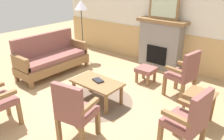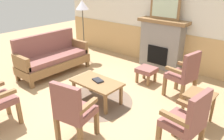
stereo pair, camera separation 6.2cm
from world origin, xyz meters
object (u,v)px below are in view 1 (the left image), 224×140
object	(u,v)px
footstool	(146,71)
floor_lamp_by_couch	(81,9)
armchair_by_window_left	(184,72)
fireplace	(161,43)
book_on_table	(98,80)
armchair_front_left	(74,110)
coffee_table	(97,84)
side_table	(200,99)
couch	(52,58)
armchair_near_fireplace	(189,119)
framed_picture	(164,8)

from	to	relation	value
footstool	floor_lamp_by_couch	size ratio (longest dim) A/B	0.24
footstool	armchair_by_window_left	world-z (taller)	armchair_by_window_left
fireplace	armchair_by_window_left	distance (m)	1.65
fireplace	book_on_table	xyz separation A→B (m)	(-0.03, -2.39, -0.20)
armchair_front_left	floor_lamp_by_couch	bearing A→B (deg)	134.55
coffee_table	side_table	distance (m)	1.84
footstool	side_table	distance (m)	1.68
couch	coffee_table	world-z (taller)	couch
coffee_table	armchair_by_window_left	distance (m)	1.73
couch	coffee_table	distance (m)	1.86
couch	fireplace	bearing A→B (deg)	48.47
footstool	floor_lamp_by_couch	world-z (taller)	floor_lamp_by_couch
fireplace	coffee_table	distance (m)	2.43
book_on_table	armchair_near_fireplace	xyz separation A→B (m)	(1.87, -0.23, 0.08)
framed_picture	footstool	distance (m)	1.67
book_on_table	floor_lamp_by_couch	bearing A→B (deg)	142.93
coffee_table	armchair_front_left	xyz separation A→B (m)	(0.52, -1.02, 0.15)
couch	armchair_front_left	size ratio (longest dim) A/B	1.84
couch	footstool	size ratio (longest dim) A/B	4.50
armchair_front_left	floor_lamp_by_couch	size ratio (longest dim) A/B	0.58
coffee_table	armchair_front_left	size ratio (longest dim) A/B	0.98
footstool	couch	bearing A→B (deg)	-153.26
couch	armchair_by_window_left	distance (m)	3.16
coffee_table	couch	bearing A→B (deg)	170.41
footstool	armchair_front_left	distance (m)	2.41
book_on_table	side_table	bearing A→B (deg)	17.95
armchair_near_fireplace	armchair_by_window_left	world-z (taller)	same
framed_picture	coffee_table	distance (m)	2.68
framed_picture	side_table	xyz separation A→B (m)	(1.72, -1.82, -1.13)
book_on_table	footstool	bearing A→B (deg)	79.24
fireplace	armchair_front_left	xyz separation A→B (m)	(0.49, -3.43, -0.11)
book_on_table	armchair_front_left	xyz separation A→B (m)	(0.51, -1.05, 0.08)
armchair_by_window_left	couch	bearing A→B (deg)	-162.81
framed_picture	couch	xyz separation A→B (m)	(-1.86, -2.10, -1.16)
framed_picture	floor_lamp_by_couch	distance (m)	2.22
armchair_front_left	book_on_table	bearing A→B (deg)	116.15
coffee_table	armchair_by_window_left	world-z (taller)	armchair_by_window_left
framed_picture	armchair_by_window_left	size ratio (longest dim) A/B	0.82
framed_picture	armchair_near_fireplace	world-z (taller)	framed_picture
couch	coffee_table	size ratio (longest dim) A/B	1.88
fireplace	couch	xyz separation A→B (m)	(-1.86, -2.10, -0.26)
framed_picture	coffee_table	bearing A→B (deg)	-90.73
framed_picture	couch	bearing A→B (deg)	-131.53
armchair_near_fireplace	book_on_table	bearing A→B (deg)	173.07
footstool	floor_lamp_by_couch	bearing A→B (deg)	175.27
footstool	armchair_near_fireplace	bearing A→B (deg)	-44.09
fireplace	armchair_by_window_left	size ratio (longest dim) A/B	1.33
framed_picture	armchair_near_fireplace	xyz separation A→B (m)	(1.84, -2.61, -1.02)
book_on_table	armchair_near_fireplace	bearing A→B (deg)	-6.93
coffee_table	armchair_near_fireplace	size ratio (longest dim) A/B	0.98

